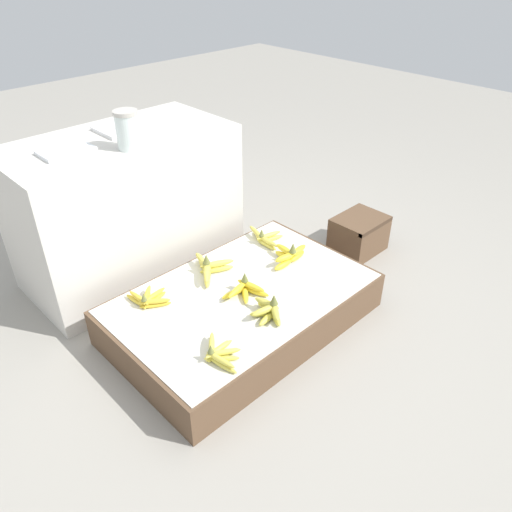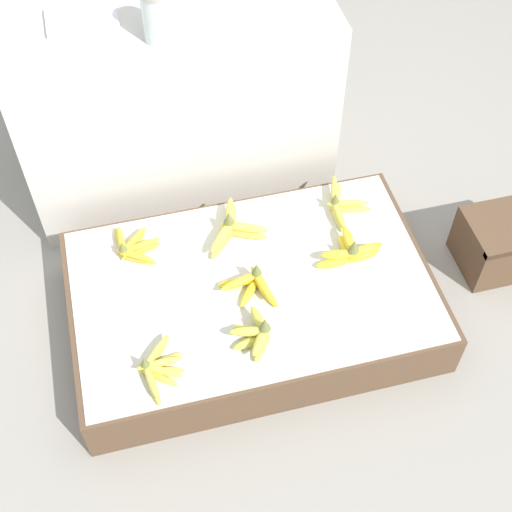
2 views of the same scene
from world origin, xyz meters
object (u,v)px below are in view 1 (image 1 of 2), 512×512
(banana_bunch_front_left, at_px, (219,353))
(banana_bunch_middle_midleft, at_px, (245,289))
(banana_bunch_back_midright, at_px, (265,238))
(banana_bunch_back_midleft, at_px, (209,268))
(banana_bunch_front_midleft, at_px, (269,311))
(glass_jar, at_px, (128,130))
(wooden_crate, at_px, (359,234))
(foam_tray_white, at_px, (121,128))
(banana_bunch_back_left, at_px, (148,299))
(banana_bunch_middle_midright, at_px, (289,255))

(banana_bunch_front_left, relative_size, banana_bunch_middle_midleft, 1.30)
(banana_bunch_back_midright, bearing_deg, banana_bunch_back_midleft, -177.26)
(banana_bunch_front_midleft, distance_m, glass_jar, 1.01)
(banana_bunch_back_midleft, relative_size, glass_jar, 1.39)
(banana_bunch_front_midleft, height_order, glass_jar, glass_jar)
(wooden_crate, bearing_deg, banana_bunch_front_midleft, -167.04)
(banana_bunch_middle_midleft, bearing_deg, banana_bunch_front_midleft, -99.29)
(banana_bunch_front_midleft, bearing_deg, banana_bunch_middle_midleft, 80.71)
(banana_bunch_front_left, bearing_deg, banana_bunch_middle_midleft, 32.92)
(banana_bunch_front_left, distance_m, banana_bunch_front_midleft, 0.32)
(banana_bunch_front_midleft, bearing_deg, banana_bunch_back_midright, 47.00)
(banana_bunch_middle_midleft, height_order, glass_jar, glass_jar)
(banana_bunch_front_midleft, xyz_separation_m, banana_bunch_back_midright, (0.42, 0.45, -0.01))
(banana_bunch_back_midright, bearing_deg, foam_tray_white, 125.49)
(banana_bunch_front_midleft, relative_size, banana_bunch_back_left, 0.92)
(banana_bunch_front_midleft, relative_size, banana_bunch_back_midright, 0.73)
(banana_bunch_back_midleft, distance_m, glass_jar, 0.73)
(banana_bunch_back_left, xyz_separation_m, banana_bunch_back_midleft, (0.34, -0.01, 0.01))
(banana_bunch_middle_midright, bearing_deg, wooden_crate, -1.02)
(banana_bunch_front_midleft, distance_m, banana_bunch_back_midleft, 0.43)
(banana_bunch_front_left, xyz_separation_m, foam_tray_white, (0.31, 1.07, 0.55))
(banana_bunch_front_left, height_order, banana_bunch_back_midleft, banana_bunch_back_midleft)
(banana_bunch_front_left, bearing_deg, banana_bunch_back_midleft, 54.11)
(banana_bunch_back_midleft, distance_m, banana_bunch_back_midright, 0.40)
(banana_bunch_front_left, xyz_separation_m, banana_bunch_back_left, (-0.01, 0.47, 0.00))
(banana_bunch_back_midright, bearing_deg, glass_jar, 146.77)
(banana_bunch_back_midleft, bearing_deg, banana_bunch_middle_midleft, -87.46)
(banana_bunch_back_left, distance_m, glass_jar, 0.75)
(banana_bunch_back_left, relative_size, foam_tray_white, 0.92)
(banana_bunch_front_left, distance_m, banana_bunch_middle_midright, 0.74)
(banana_bunch_middle_midleft, xyz_separation_m, banana_bunch_back_midleft, (-0.01, 0.24, 0.01))
(banana_bunch_back_midleft, xyz_separation_m, banana_bunch_back_midright, (0.40, 0.02, -0.01))
(banana_bunch_middle_midleft, relative_size, banana_bunch_middle_midright, 0.76)
(wooden_crate, relative_size, banana_bunch_front_midleft, 1.57)
(banana_bunch_back_left, bearing_deg, banana_bunch_front_midleft, -53.43)
(foam_tray_white, bearing_deg, banana_bunch_middle_midright, -64.63)
(wooden_crate, distance_m, banana_bunch_back_midright, 0.60)
(banana_bunch_front_left, xyz_separation_m, banana_bunch_middle_midleft, (0.35, 0.22, 0.01))
(banana_bunch_middle_midright, bearing_deg, foam_tray_white, 115.37)
(banana_bunch_front_left, bearing_deg, banana_bunch_back_left, 90.74)
(banana_bunch_back_midleft, height_order, glass_jar, glass_jar)
(wooden_crate, xyz_separation_m, banana_bunch_back_midleft, (-0.95, 0.20, 0.12))
(banana_bunch_middle_midright, bearing_deg, banana_bunch_middle_midleft, -172.49)
(banana_bunch_front_midleft, relative_size, banana_bunch_back_midleft, 0.78)
(banana_bunch_middle_midright, bearing_deg, glass_jar, 131.01)
(banana_bunch_front_midleft, bearing_deg, foam_tray_white, 90.11)
(banana_bunch_front_midleft, distance_m, banana_bunch_middle_midright, 0.44)
(banana_bunch_front_left, distance_m, banana_bunch_back_left, 0.47)
(banana_bunch_front_left, distance_m, banana_bunch_back_midright, 0.88)
(banana_bunch_middle_midright, distance_m, banana_bunch_back_left, 0.73)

